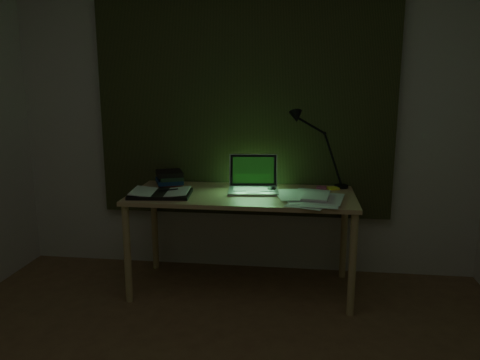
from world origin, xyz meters
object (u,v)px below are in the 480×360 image
object	(u,v)px
open_textbook	(161,193)
loose_papers	(307,196)
desk	(242,242)
book_stack	(171,178)
desk_lamp	(343,151)
laptop	(253,175)

from	to	relation	value
open_textbook	loose_papers	bearing A→B (deg)	-2.11
desk	loose_papers	bearing A→B (deg)	-8.68
book_stack	desk_lamp	bearing A→B (deg)	4.84
desk	open_textbook	distance (m)	0.66
desk	laptop	size ratio (longest dim) A/B	3.97
desk	open_textbook	bearing A→B (deg)	-167.05
laptop	book_stack	bearing A→B (deg)	163.79
book_stack	loose_papers	size ratio (longest dim) A/B	0.54
desk_lamp	laptop	bearing A→B (deg)	-147.02
desk	laptop	bearing A→B (deg)	34.32
desk	desk_lamp	xyz separation A→B (m)	(0.69, 0.27, 0.62)
laptop	loose_papers	bearing A→B (deg)	-23.13
open_textbook	desk_lamp	world-z (taller)	desk_lamp
open_textbook	desk_lamp	xyz separation A→B (m)	(1.23, 0.39, 0.25)
open_textbook	laptop	bearing A→B (deg)	10.35
open_textbook	book_stack	xyz separation A→B (m)	(-0.01, 0.29, 0.04)
loose_papers	desk_lamp	xyz separation A→B (m)	(0.25, 0.34, 0.26)
desk	loose_papers	size ratio (longest dim) A/B	3.85
open_textbook	desk_lamp	distance (m)	1.32
book_stack	open_textbook	bearing A→B (deg)	-88.05
laptop	open_textbook	xyz separation A→B (m)	(-0.61, -0.17, -0.11)
desk	desk_lamp	world-z (taller)	desk_lamp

